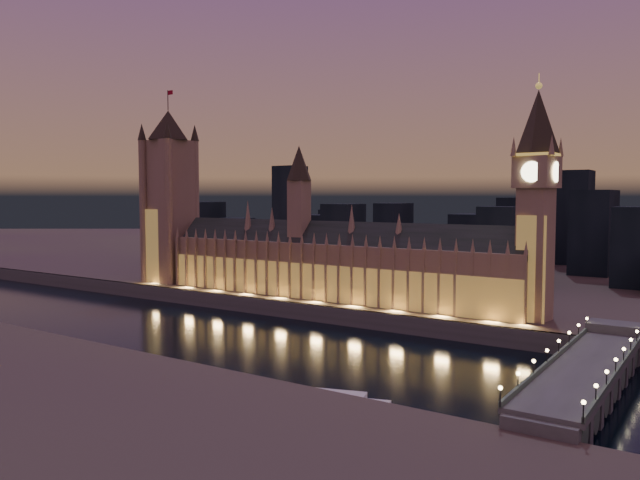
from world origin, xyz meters
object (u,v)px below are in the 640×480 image
Objects in this scene: elizabeth_tower at (536,184)px; victoria_tower at (169,188)px; palace_of_westminster at (329,262)px; westminster_bridge at (589,375)px; river_boat at (324,402)px.

victoria_tower is at bearing 180.00° from elizabeth_tower.
palace_of_westminster is 1.98× the size of elizabeth_tower.
westminster_bridge is 81.22m from river_boat.
westminster_bridge is (34.18, -65.36, -58.60)m from elizabeth_tower.
elizabeth_tower reaches higher than river_boat.
westminster_bridge is (135.94, -65.18, -20.39)m from palace_of_westminster.
elizabeth_tower is (218.00, -0.00, -0.51)m from victoria_tower.
palace_of_westminster reaches higher than westminster_bridge.
victoria_tower is at bearing 148.04° from river_boat.
palace_of_westminster is at bearing -179.90° from elizabeth_tower.
elizabeth_tower is at bearing -0.00° from victoria_tower.
river_boat is at bearing -57.62° from palace_of_westminster.
palace_of_westminster is 1.75× the size of victoria_tower.
river_boat is at bearing -31.96° from victoria_tower.
palace_of_westminster is 152.14m from westminster_bridge.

